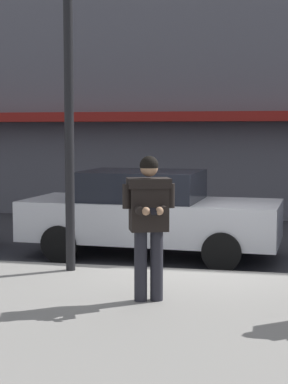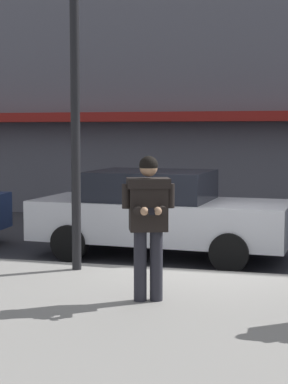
% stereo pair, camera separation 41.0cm
% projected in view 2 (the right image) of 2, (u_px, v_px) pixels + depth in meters
% --- Properties ---
extents(ground_plane, '(80.00, 80.00, 0.00)m').
position_uv_depth(ground_plane, '(211.00, 276.00, 9.93)').
color(ground_plane, '#333338').
extents(sidewalk, '(32.00, 5.30, 0.14)m').
position_uv_depth(sidewalk, '(263.00, 333.00, 6.93)').
color(sidewalk, gray).
rests_on(sidewalk, ground).
extents(curb_paint_line, '(28.00, 0.12, 0.01)m').
position_uv_depth(curb_paint_line, '(277.00, 279.00, 9.73)').
color(curb_paint_line, silver).
rests_on(curb_paint_line, ground).
extents(parked_sedan_mid, '(4.61, 2.15, 1.54)m').
position_uv_depth(parked_sedan_mid, '(159.00, 213.00, 11.40)').
color(parked_sedan_mid, silver).
rests_on(parked_sedan_mid, ground).
extents(man_texting_on_phone, '(0.62, 0.65, 1.81)m').
position_uv_depth(man_texting_on_phone, '(148.00, 212.00, 7.87)').
color(man_texting_on_phone, '#23232B').
rests_on(man_texting_on_phone, sidewalk).
extents(street_lamp_post, '(0.36, 0.36, 4.88)m').
position_uv_depth(street_lamp_post, '(75.00, 70.00, 9.50)').
color(street_lamp_post, black).
rests_on(street_lamp_post, sidewalk).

